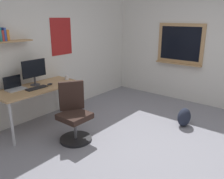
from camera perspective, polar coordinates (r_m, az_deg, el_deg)
name	(u,v)px	position (r m, az deg, el deg)	size (l,w,h in m)	color
ground_plane	(154,149)	(3.76, 10.17, -14.02)	(5.20, 5.20, 0.00)	gray
wall_back	(49,50)	(4.90, -15.20, 9.28)	(5.00, 0.30, 2.60)	silver
wall_right	(212,48)	(5.55, 23.21, 9.36)	(0.22, 5.00, 2.60)	silver
desk	(38,91)	(4.35, -17.65, -0.25)	(1.49, 0.68, 0.76)	tan
office_chair	(74,116)	(3.85, -9.27, -6.34)	(0.55, 0.56, 0.95)	black
laptop	(15,86)	(4.29, -22.69, 0.71)	(0.31, 0.21, 0.23)	#ADAFB5
monitor_primary	(34,71)	(4.38, -18.47, 4.41)	(0.46, 0.17, 0.46)	#38383D
keyboard	(37,88)	(4.22, -17.94, 0.35)	(0.37, 0.13, 0.02)	black
computer_mouse	(50,84)	(4.37, -14.92, 1.27)	(0.10, 0.06, 0.03)	#262628
coffee_mug	(67,77)	(4.66, -10.99, 2.91)	(0.08, 0.08, 0.09)	silver
backpack	(184,117)	(4.53, 17.18, -6.46)	(0.32, 0.22, 0.34)	#1E2333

